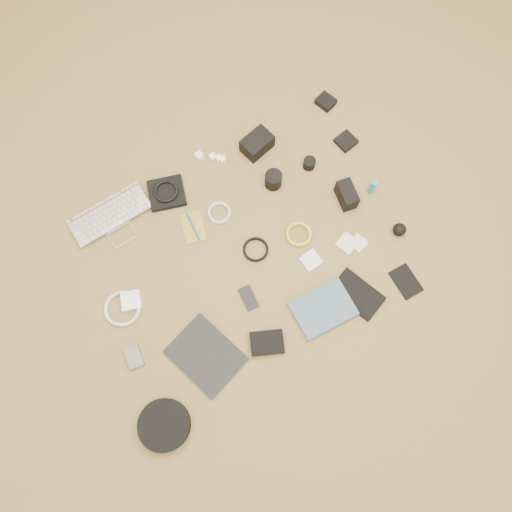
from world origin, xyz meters
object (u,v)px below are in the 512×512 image
laptop (116,224)px  dslr_camera (257,144)px  tablet (206,355)px  phone (249,298)px  paperback (334,328)px  headphone_case (164,425)px

laptop → dslr_camera: (0.73, 0.04, 0.03)m
tablet → phone: (0.27, 0.12, -0.00)m
tablet → laptop: bearing=78.5°
laptop → phone: laptop is taller
phone → paperback: (0.25, -0.28, 0.01)m
headphone_case → paperback: size_ratio=0.83×
laptop → phone: 0.67m
laptop → dslr_camera: 0.73m
laptop → paperback: laptop is taller
dslr_camera → phone: dslr_camera is taller
tablet → paperback: (0.51, -0.16, 0.01)m
laptop → headphone_case: size_ratio=1.78×
laptop → headphone_case: (-0.17, -0.85, 0.01)m
dslr_camera → tablet: 0.97m
paperback → laptop: bearing=36.4°
laptop → headphone_case: headphone_case is taller
phone → laptop: bearing=126.1°
headphone_case → paperback: 0.77m
dslr_camera → phone: (-0.37, -0.60, -0.04)m
phone → paperback: paperback is taller
laptop → paperback: 1.04m
tablet → paperback: bearing=-35.6°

